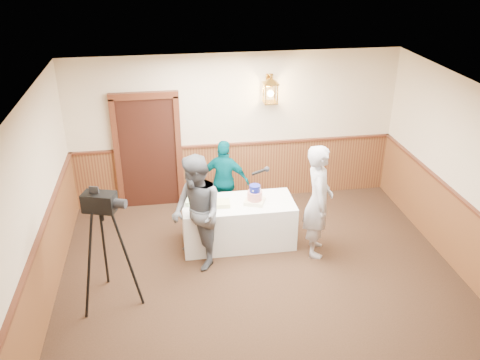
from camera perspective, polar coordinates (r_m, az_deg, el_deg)
The scene contains 10 objects.
ground at distance 7.06m, azimuth 3.81°, elevation -15.18°, with size 7.00×7.00×0.00m, color black.
room_shell at distance 6.54m, azimuth 2.89°, elevation -2.53°, with size 6.02×7.02×2.81m.
display_table at distance 8.32m, azimuth -0.21°, elevation -4.82°, with size 1.80×0.80×0.75m, color white.
tiered_cake at distance 8.08m, azimuth 1.67°, elevation -1.79°, with size 0.39×0.39×0.31m.
sheet_cake_yellow at distance 8.05m, azimuth -2.29°, elevation -2.64°, with size 0.32×0.24×0.06m, color #E9E78B.
sheet_cake_green at distance 8.15m, azimuth -5.13°, elevation -2.34°, with size 0.31×0.25×0.07m, color #BDEDA7.
interviewer at distance 7.57m, azimuth -4.88°, elevation -3.71°, with size 1.62×1.05×1.80m.
baker at distance 7.92m, azimuth 8.77°, elevation -2.34°, with size 0.67×0.44×1.84m, color #A5A4AA.
assistant_p at distance 8.87m, azimuth -1.72°, elevation -0.08°, with size 0.87×0.36×1.48m, color #004A52.
tv_camera_rig at distance 7.09m, azimuth -14.73°, elevation -8.15°, with size 0.66×0.62×1.69m.
Camera 1 is at (-1.26, -5.16, 4.65)m, focal length 38.00 mm.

